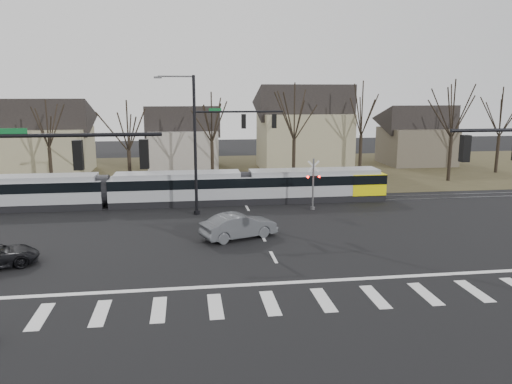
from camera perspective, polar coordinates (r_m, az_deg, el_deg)
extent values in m
plane|color=black|center=(26.20, 2.78, -8.87)|extent=(140.00, 140.00, 0.00)
cube|color=#38331E|center=(57.04, -3.22, 2.32)|extent=(140.00, 28.00, 0.01)
cube|color=silver|center=(22.92, -23.43, -12.93)|extent=(0.60, 2.60, 0.01)
cube|color=silver|center=(22.40, -17.35, -13.06)|extent=(0.60, 2.60, 0.01)
cube|color=silver|center=(22.12, -11.05, -13.04)|extent=(0.60, 2.60, 0.01)
cube|color=silver|center=(22.11, -4.67, -12.87)|extent=(0.60, 2.60, 0.01)
cube|color=silver|center=(22.35, 1.64, -12.56)|extent=(0.60, 2.60, 0.01)
cube|color=silver|center=(22.85, 7.72, -12.11)|extent=(0.60, 2.60, 0.01)
cube|color=silver|center=(23.58, 13.46, -11.56)|extent=(0.60, 2.60, 0.01)
cube|color=silver|center=(24.52, 18.79, -10.95)|extent=(0.60, 2.60, 0.01)
cube|color=silver|center=(25.65, 23.66, -10.31)|extent=(0.60, 2.60, 0.01)
cube|color=silver|center=(24.55, 3.57, -10.30)|extent=(28.00, 0.35, 0.01)
cube|color=silver|center=(28.05, 2.01, -7.45)|extent=(0.18, 2.00, 0.01)
cube|color=silver|center=(31.80, 0.76, -5.13)|extent=(0.18, 2.00, 0.01)
cube|color=silver|center=(35.61, -0.22, -3.30)|extent=(0.18, 2.00, 0.01)
cube|color=silver|center=(39.46, -1.01, -1.82)|extent=(0.18, 2.00, 0.01)
cube|color=silver|center=(43.34, -1.66, -0.61)|extent=(0.18, 2.00, 0.01)
cube|color=silver|center=(47.23, -2.20, 0.40)|extent=(0.18, 2.00, 0.01)
cube|color=silver|center=(51.14, -2.66, 1.26)|extent=(0.18, 2.00, 0.01)
cube|color=silver|center=(55.07, -3.05, 1.99)|extent=(0.18, 2.00, 0.01)
cube|color=#59595E|center=(40.52, -1.20, -1.43)|extent=(90.00, 0.12, 0.06)
cube|color=#59595E|center=(41.88, -1.43, -1.01)|extent=(90.00, 0.12, 0.06)
cube|color=gray|center=(42.72, -24.83, -0.07)|extent=(11.75, 2.53, 2.64)
cube|color=black|center=(42.63, -24.89, 0.63)|extent=(11.77, 2.57, 0.77)
cube|color=gray|center=(40.87, -8.87, 0.39)|extent=(10.85, 2.53, 2.64)
cube|color=black|center=(40.77, -8.90, 1.12)|extent=(10.87, 2.57, 0.77)
cube|color=gray|center=(42.21, 6.65, 0.80)|extent=(11.75, 2.53, 2.64)
cube|color=black|center=(42.11, 6.66, 1.52)|extent=(11.77, 2.57, 0.77)
cube|color=yellow|center=(43.51, 12.30, 1.05)|extent=(2.89, 2.59, 1.76)
imported|color=#4F5156|center=(31.35, -1.96, -3.89)|extent=(4.95, 5.94, 1.58)
cylinder|color=black|center=(18.63, -20.79, 6.08)|extent=(6.50, 0.14, 0.14)
cube|color=#0C5926|center=(19.08, -25.98, 6.24)|extent=(0.90, 0.03, 0.22)
cube|color=black|center=(18.63, -19.66, 3.99)|extent=(0.32, 0.32, 1.05)
sphere|color=#FF0C07|center=(18.59, -19.73, 5.00)|extent=(0.22, 0.22, 0.22)
cube|color=black|center=(18.31, -12.66, 4.26)|extent=(0.32, 0.32, 1.05)
sphere|color=#FF0C07|center=(18.27, -12.70, 5.29)|extent=(0.22, 0.22, 0.22)
cube|color=black|center=(21.21, 22.77, 4.61)|extent=(0.32, 0.32, 1.05)
sphere|color=#FF0C07|center=(21.17, 22.84, 5.49)|extent=(0.22, 0.22, 0.22)
cylinder|color=black|center=(36.83, -6.97, 5.18)|extent=(0.22, 0.22, 10.20)
cylinder|color=black|center=(37.70, -6.78, -2.32)|extent=(0.44, 0.44, 0.30)
cylinder|color=black|center=(36.85, -1.94, 9.16)|extent=(6.50, 0.14, 0.14)
cube|color=#0C5926|center=(36.70, -4.69, 9.35)|extent=(0.90, 0.03, 0.22)
cube|color=black|center=(36.92, -1.42, 8.08)|extent=(0.32, 0.32, 1.05)
sphere|color=#FF0C07|center=(36.90, -1.43, 8.59)|extent=(0.22, 0.22, 0.22)
cube|color=black|center=(37.25, 2.09, 8.11)|extent=(0.32, 0.32, 1.05)
sphere|color=#FF0C07|center=(37.23, 2.09, 8.61)|extent=(0.22, 0.22, 0.22)
cube|color=#59595B|center=(36.66, -11.16, 12.73)|extent=(0.55, 0.22, 0.14)
cylinder|color=#59595B|center=(38.81, 6.54, 0.88)|extent=(0.14, 0.14, 4.00)
cylinder|color=#59595B|center=(39.21, 6.48, -1.85)|extent=(0.36, 0.36, 0.20)
cube|color=silver|center=(38.58, 6.59, 2.93)|extent=(0.95, 0.04, 0.95)
cube|color=silver|center=(38.58, 6.59, 2.93)|extent=(0.95, 0.04, 0.95)
cube|color=black|center=(38.71, 6.56, 1.76)|extent=(1.00, 0.10, 0.12)
sphere|color=#FF0C07|center=(38.52, 5.94, 1.72)|extent=(0.18, 0.18, 0.18)
sphere|color=#FF0C07|center=(38.74, 7.24, 1.75)|extent=(0.18, 0.18, 0.18)
cube|color=gray|center=(60.46, -22.72, 4.36)|extent=(9.00, 8.00, 5.00)
cube|color=gray|center=(60.50, -8.31, 4.90)|extent=(8.00, 7.00, 4.50)
cube|color=gray|center=(59.01, 5.44, 5.78)|extent=(10.00, 8.00, 6.50)
cube|color=brown|center=(66.05, 17.83, 5.02)|extent=(8.00, 7.00, 4.50)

